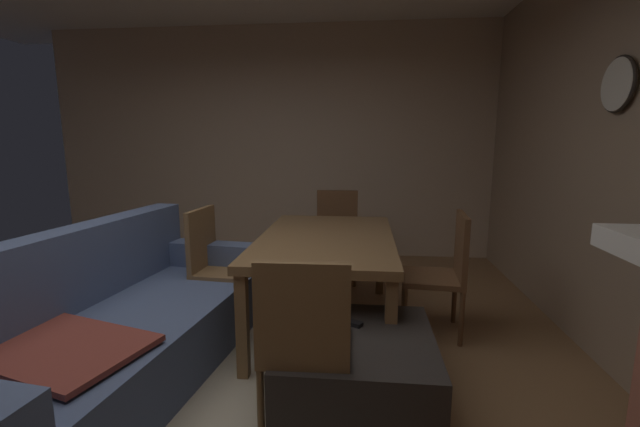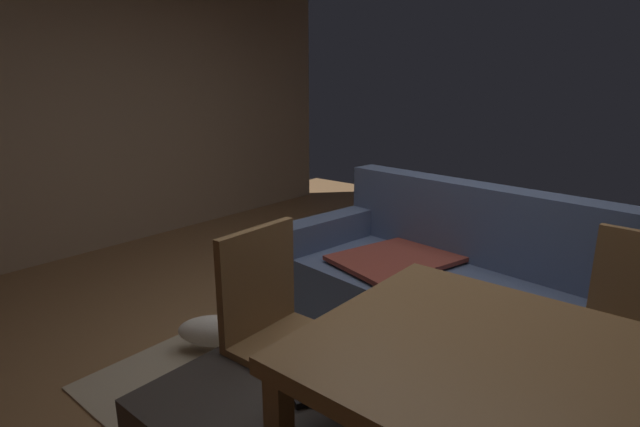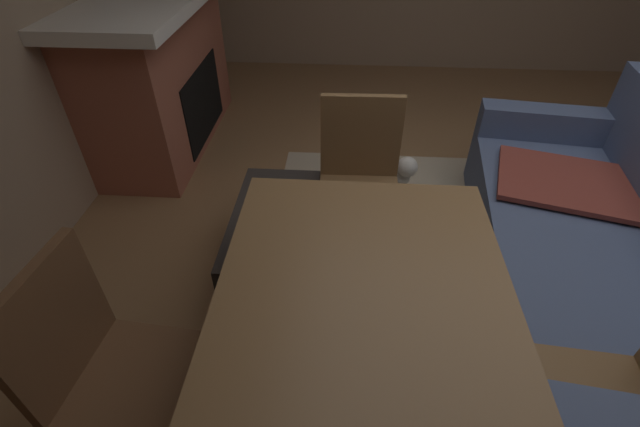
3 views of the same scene
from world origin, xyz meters
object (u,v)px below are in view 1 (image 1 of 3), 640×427
ottoman_coffee_table (357,370)px  dining_chair_east (336,229)px  dining_chair_north (215,259)px  dining_table (327,245)px  dining_chair_west (305,337)px  potted_plant (116,248)px  tv_remote (349,322)px  dining_chair_south (445,267)px  wall_clock (618,84)px  couch (113,331)px

ottoman_coffee_table → dining_chair_east: bearing=6.6°
dining_chair_north → dining_table: bearing=-90.5°
dining_chair_west → potted_plant: (2.41, 2.49, -0.26)m
ottoman_coffee_table → tv_remote: bearing=20.5°
dining_chair_south → wall_clock: 1.59m
dining_table → dining_chair_west: (-1.23, -0.00, -0.14)m
dining_chair_west → wall_clock: 2.40m
couch → dining_chair_west: size_ratio=2.54×
potted_plant → dining_chair_east: bearing=-88.8°
couch → dining_chair_south: (0.86, -2.13, 0.21)m
dining_chair_south → dining_chair_west: bearing=143.7°
dining_chair_north → wall_clock: 3.01m
tv_remote → dining_chair_west: dining_chair_west is taller
dining_chair_north → tv_remote: bearing=-127.3°
potted_plant → tv_remote: bearing=-126.8°
couch → tv_remote: (0.03, -1.44, 0.11)m
couch → dining_table: (0.86, -1.23, 0.35)m
dining_chair_west → potted_plant: size_ratio=1.87×
potted_plant → wall_clock: (-1.46, -4.29, 1.53)m
wall_clock → ottoman_coffee_table: bearing=113.7°
dining_chair_south → tv_remote: bearing=139.9°
tv_remote → couch: bearing=120.8°
dining_chair_east → dining_chair_west: bearing=-180.0°
dining_chair_east → potted_plant: (-0.05, 2.48, -0.26)m
ottoman_coffee_table → dining_chair_north: dining_chair_north is taller
dining_chair_south → ottoman_coffee_table: bearing=146.1°
wall_clock → dining_chair_east: bearing=50.1°
dining_table → wall_clock: 2.15m
dining_chair_south → dining_chair_north: bearing=89.5°
ottoman_coffee_table → dining_chair_west: dining_chair_west is taller
dining_chair_east → wall_clock: 2.68m
dining_chair_west → dining_chair_south: bearing=-36.3°
dining_chair_south → dining_chair_east: bearing=36.0°
tv_remote → dining_table: bearing=43.3°
dining_table → dining_chair_east: size_ratio=1.80×
wall_clock → dining_chair_west: bearing=117.6°
tv_remote → dining_chair_south: size_ratio=0.17×
dining_chair_south → dining_chair_east: 1.53m
tv_remote → dining_chair_south: bearing=-10.6°
dining_chair_west → potted_plant: 3.47m
tv_remote → dining_chair_north: bearing=82.2°
dining_chair_south → potted_plant: (1.19, 3.38, -0.26)m
dining_chair_north → dining_chair_south: (-0.02, -1.80, 0.00)m
ottoman_coffee_table → wall_clock: bearing=-66.3°
potted_plant → dining_chair_south: bearing=-109.3°
ottoman_coffee_table → dining_chair_east: 2.23m
dining_chair_north → potted_plant: (1.17, 1.59, -0.26)m
dining_table → dining_chair_north: bearing=89.5°
dining_chair_west → dining_chair_east: size_ratio=1.00×
couch → wall_clock: size_ratio=6.93×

